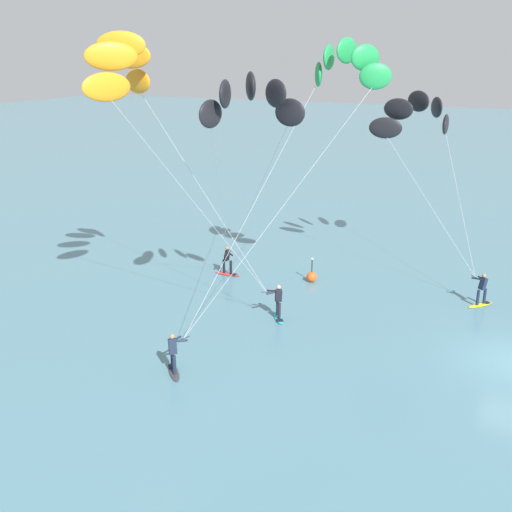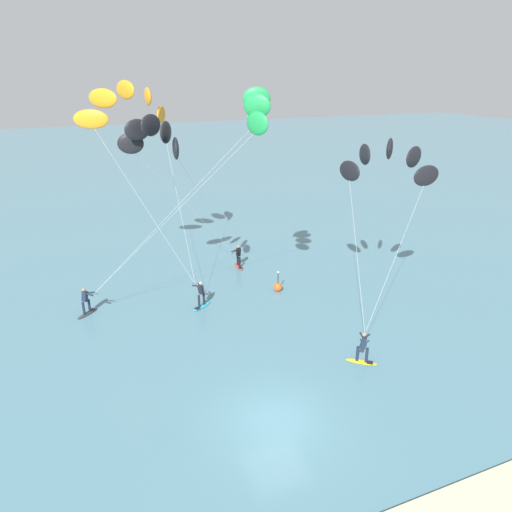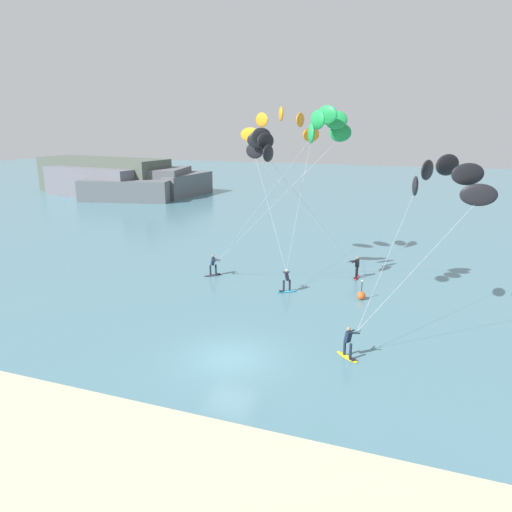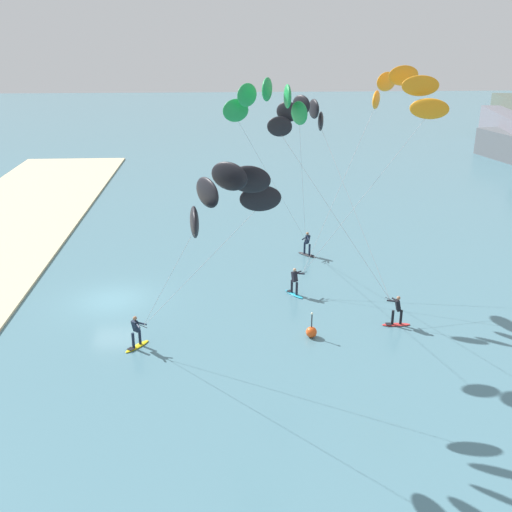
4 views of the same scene
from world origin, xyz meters
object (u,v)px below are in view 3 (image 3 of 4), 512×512
(kitesurfer_nearshore, at_px, (442,185))
(marker_buoy, at_px, (361,295))
(kitesurfer_mid_water, at_px, (281,130))
(kitesurfer_far_out, at_px, (267,152))
(kitesurfer_downwind, at_px, (319,134))

(kitesurfer_nearshore, bearing_deg, marker_buoy, 135.04)
(kitesurfer_mid_water, relative_size, marker_buoy, 9.21)
(kitesurfer_mid_water, bearing_deg, marker_buoy, -36.97)
(kitesurfer_far_out, bearing_deg, kitesurfer_downwind, -29.65)
(kitesurfer_downwind, xyz_separation_m, marker_buoy, (2.83, 1.96, -10.55))
(kitesurfer_nearshore, xyz_separation_m, kitesurfer_far_out, (-11.19, 4.63, 1.22))
(marker_buoy, bearing_deg, kitesurfer_far_out, 176.98)
(kitesurfer_far_out, bearing_deg, kitesurfer_nearshore, -22.48)
(kitesurfer_mid_water, distance_m, marker_buoy, 14.27)
(kitesurfer_nearshore, height_order, kitesurfer_far_out, kitesurfer_far_out)
(kitesurfer_nearshore, xyz_separation_m, kitesurfer_downwind, (-7.10, 2.30, 2.45))
(kitesurfer_far_out, relative_size, kitesurfer_downwind, 0.90)
(kitesurfer_nearshore, bearing_deg, kitesurfer_far_out, 157.52)
(kitesurfer_downwind, bearing_deg, marker_buoy, 34.76)
(kitesurfer_mid_water, height_order, kitesurfer_downwind, kitesurfer_mid_water)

